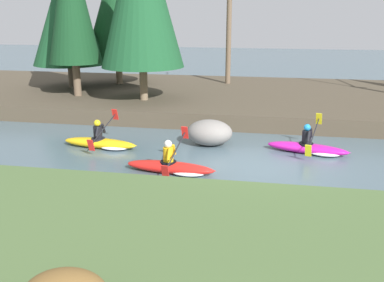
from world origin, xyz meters
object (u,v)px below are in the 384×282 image
at_px(kayaker_middle, 174,167).
at_px(boulder_midstream, 210,133).
at_px(kayaker_lead, 311,148).
at_px(kayaker_trailing, 103,143).

height_order(kayaker_middle, boulder_midstream, kayaker_middle).
bearing_deg(boulder_midstream, kayaker_middle, -101.40).
relative_size(kayaker_lead, boulder_midstream, 1.72).
distance_m(kayaker_middle, kayaker_trailing, 3.60).
height_order(kayaker_middle, kayaker_trailing, same).
bearing_deg(boulder_midstream, kayaker_trailing, -163.70).
xyz_separation_m(kayaker_middle, boulder_midstream, (0.62, 3.05, 0.26)).
xyz_separation_m(kayaker_lead, boulder_midstream, (-3.50, 0.37, 0.26)).
relative_size(kayaker_trailing, boulder_midstream, 1.72).
bearing_deg(boulder_midstream, kayaker_lead, -6.11).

